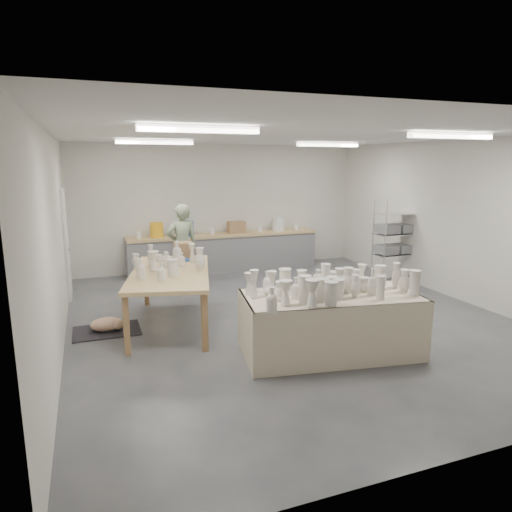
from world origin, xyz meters
name	(u,v)px	position (x,y,z in m)	size (l,w,h in m)	color
room	(280,195)	(-0.11, 0.08, 2.06)	(8.00, 8.02, 3.00)	#424449
back_counter	(224,251)	(-0.01, 3.68, 0.49)	(4.60, 0.60, 1.24)	tan
wire_shelf	(395,240)	(3.20, 1.40, 0.92)	(0.88, 0.48, 1.80)	silver
drying_table	(330,321)	(-0.07, -1.56, 0.46)	(2.51, 1.48, 1.21)	olive
work_table	(171,269)	(-1.86, 0.44, 0.89)	(1.72, 2.59, 1.26)	tan
rug	(107,331)	(-2.90, 0.36, 0.01)	(1.00, 0.70, 0.02)	black
cat	(108,324)	(-2.88, 0.35, 0.12)	(0.51, 0.39, 0.21)	white
potter	(182,246)	(-1.26, 2.50, 0.88)	(0.64, 0.42, 1.75)	gray
red_stool	(181,270)	(-1.26, 2.77, 0.31)	(0.46, 0.46, 0.35)	red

